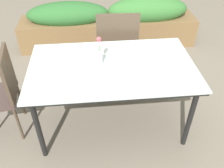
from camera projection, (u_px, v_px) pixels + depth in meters
ground_plane at (119, 118)px, 2.76m from camera, size 12.00×12.00×0.00m
dining_table at (112, 71)px, 2.30m from camera, size 1.54×0.92×0.74m
chair_end_left at (1, 90)px, 2.33m from camera, size 0.45×0.45×0.92m
chair_far_side at (117, 44)px, 2.97m from camera, size 0.52×0.52×0.99m
flower_vase at (99, 52)px, 2.20m from camera, size 0.05×0.05×0.28m
planter_box at (109, 23)px, 3.86m from camera, size 2.73×0.53×0.75m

